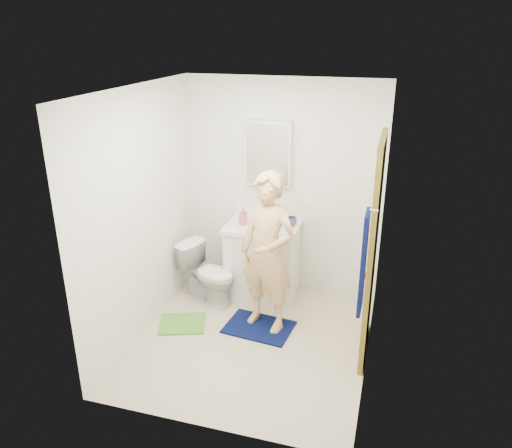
{
  "coord_description": "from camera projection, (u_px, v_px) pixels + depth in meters",
  "views": [
    {
      "loc": [
        1.19,
        -3.96,
        2.88
      ],
      "look_at": [
        -0.03,
        0.25,
        1.13
      ],
      "focal_mm": 35.0,
      "sensor_mm": 36.0,
      "label": 1
    }
  ],
  "objects": [
    {
      "name": "toothbrush_cup",
      "position": [
        291.0,
        221.0,
        5.41
      ],
      "size": [
        0.13,
        0.13,
        0.1
      ],
      "primitive_type": "imported",
      "rotation": [
        0.0,
        0.0,
        0.03
      ],
      "color": "#643E89",
      "rests_on": "countertop"
    },
    {
      "name": "towel",
      "position": [
        363.0,
        263.0,
        3.67
      ],
      "size": [
        0.03,
        0.24,
        0.8
      ],
      "primitive_type": "cube",
      "color": "#071042",
      "rests_on": "wall_right"
    },
    {
      "name": "vanity_cabinet",
      "position": [
        263.0,
        262.0,
        5.61
      ],
      "size": [
        0.75,
        0.55,
        0.8
      ],
      "primitive_type": "cube",
      "color": "white",
      "rests_on": "floor"
    },
    {
      "name": "medicine_cabinet",
      "position": [
        269.0,
        153.0,
        5.37
      ],
      "size": [
        0.5,
        0.12,
        0.7
      ],
      "primitive_type": "cube",
      "color": "white",
      "rests_on": "wall_back"
    },
    {
      "name": "ceiling",
      "position": [
        251.0,
        88.0,
        4.02
      ],
      "size": [
        2.2,
        2.4,
        0.02
      ],
      "primitive_type": "cube",
      "color": "white",
      "rests_on": "ground"
    },
    {
      "name": "wall_right",
      "position": [
        379.0,
        241.0,
        4.17
      ],
      "size": [
        0.02,
        2.4,
        2.4
      ],
      "primitive_type": "cube",
      "color": "white",
      "rests_on": "ground"
    },
    {
      "name": "green_rug",
      "position": [
        182.0,
        324.0,
        5.15
      ],
      "size": [
        0.56,
        0.52,
        0.02
      ],
      "primitive_type": "cube",
      "rotation": [
        0.0,
        0.0,
        0.34
      ],
      "color": "#5AAC39",
      "rests_on": "floor"
    },
    {
      "name": "wall_left",
      "position": [
        140.0,
        215.0,
        4.75
      ],
      "size": [
        0.02,
        2.4,
        2.4
      ],
      "primitive_type": "cube",
      "color": "white",
      "rests_on": "ground"
    },
    {
      "name": "door",
      "position": [
        373.0,
        252.0,
        4.38
      ],
      "size": [
        0.05,
        0.8,
        2.05
      ],
      "primitive_type": "cube",
      "color": "olive",
      "rests_on": "ground"
    },
    {
      "name": "countertop",
      "position": [
        263.0,
        227.0,
        5.46
      ],
      "size": [
        0.79,
        0.59,
        0.05
      ],
      "primitive_type": "cube",
      "color": "white",
      "rests_on": "vanity_cabinet"
    },
    {
      "name": "towel_hook",
      "position": [
        374.0,
        210.0,
        3.5
      ],
      "size": [
        0.06,
        0.02,
        0.02
      ],
      "primitive_type": "cylinder",
      "rotation": [
        0.0,
        1.57,
        0.0
      ],
      "color": "silver",
      "rests_on": "wall_right"
    },
    {
      "name": "wall_front",
      "position": [
        201.0,
        291.0,
        3.38
      ],
      "size": [
        2.2,
        0.02,
        2.4
      ],
      "primitive_type": "cube",
      "color": "white",
      "rests_on": "ground"
    },
    {
      "name": "toilet",
      "position": [
        209.0,
        274.0,
        5.49
      ],
      "size": [
        0.74,
        0.57,
        0.67
      ],
      "primitive_type": "imported",
      "rotation": [
        0.0,
        0.0,
        1.23
      ],
      "color": "white",
      "rests_on": "floor"
    },
    {
      "name": "sink_basin",
      "position": [
        263.0,
        226.0,
        5.45
      ],
      "size": [
        0.4,
        0.4,
        0.03
      ],
      "primitive_type": "cylinder",
      "color": "white",
      "rests_on": "countertop"
    },
    {
      "name": "faucet",
      "position": [
        267.0,
        214.0,
        5.59
      ],
      "size": [
        0.03,
        0.03,
        0.12
      ],
      "primitive_type": "cylinder",
      "color": "silver",
      "rests_on": "countertop"
    },
    {
      "name": "door_knob",
      "position": [
        364.0,
        275.0,
        4.14
      ],
      "size": [
        0.07,
        0.07,
        0.07
      ],
      "primitive_type": "sphere",
      "color": "gold",
      "rests_on": "door"
    },
    {
      "name": "man",
      "position": [
        267.0,
        253.0,
        4.82
      ],
      "size": [
        0.68,
        0.55,
        1.62
      ],
      "primitive_type": "imported",
      "rotation": [
        0.0,
        0.0,
        -0.32
      ],
      "color": "#E1B47E",
      "rests_on": "bath_mat"
    },
    {
      "name": "floor",
      "position": [
        252.0,
        341.0,
        4.91
      ],
      "size": [
        2.2,
        2.4,
        0.02
      ],
      "primitive_type": "cube",
      "color": "beige",
      "rests_on": "ground"
    },
    {
      "name": "soap_dispenser",
      "position": [
        243.0,
        216.0,
        5.43
      ],
      "size": [
        0.11,
        0.11,
        0.2
      ],
      "primitive_type": "imported",
      "rotation": [
        0.0,
        0.0,
        0.28
      ],
      "color": "#C55C6F",
      "rests_on": "countertop"
    },
    {
      "name": "mirror_panel",
      "position": [
        267.0,
        154.0,
        5.32
      ],
      "size": [
        0.46,
        0.01,
        0.66
      ],
      "primitive_type": "cube",
      "color": "white",
      "rests_on": "wall_back"
    },
    {
      "name": "wall_back",
      "position": [
        283.0,
        188.0,
        5.54
      ],
      "size": [
        2.2,
        0.02,
        2.4
      ],
      "primitive_type": "cube",
      "color": "white",
      "rests_on": "ground"
    },
    {
      "name": "bath_mat",
      "position": [
        259.0,
        327.0,
        5.09
      ],
      "size": [
        0.71,
        0.54,
        0.02
      ],
      "primitive_type": "cube",
      "rotation": [
        0.0,
        0.0,
        -0.11
      ],
      "color": "#071042",
      "rests_on": "floor"
    }
  ]
}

